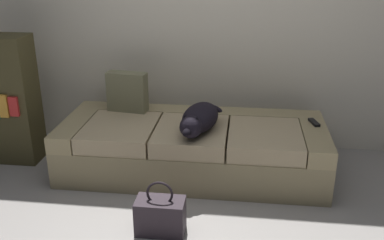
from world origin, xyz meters
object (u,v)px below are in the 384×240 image
at_px(couch, 193,148).
at_px(bookshelf, 3,100).
at_px(dog_dark, 199,119).
at_px(throw_pillow, 127,92).
at_px(tv_remote, 314,122).
at_px(handbag, 160,215).

xyz_separation_m(couch, bookshelf, (-1.64, 0.05, 0.34)).
distance_m(couch, bookshelf, 1.67).
bearing_deg(dog_dark, throw_pillow, 149.39).
bearing_deg(throw_pillow, dog_dark, -30.61).
xyz_separation_m(couch, dog_dark, (0.07, -0.16, 0.32)).
height_order(couch, dog_dark, dog_dark).
xyz_separation_m(tv_remote, throw_pillow, (-1.57, 0.12, 0.16)).
distance_m(couch, tv_remote, 1.00).
relative_size(handbag, bookshelf, 0.34).
bearing_deg(couch, bookshelf, 178.27).
bearing_deg(tv_remote, throw_pillow, 160.37).
xyz_separation_m(dog_dark, tv_remote, (0.91, 0.28, -0.09)).
relative_size(dog_dark, bookshelf, 0.55).
distance_m(couch, throw_pillow, 0.75).
distance_m(dog_dark, throw_pillow, 0.77).
xyz_separation_m(couch, handbag, (-0.11, -0.87, -0.09)).
height_order(dog_dark, handbag, dog_dark).
height_order(couch, throw_pillow, throw_pillow).
distance_m(handbag, bookshelf, 1.83).
bearing_deg(bookshelf, throw_pillow, 9.90).
relative_size(dog_dark, tv_remote, 4.03).
bearing_deg(tv_remote, handbag, -153.06).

